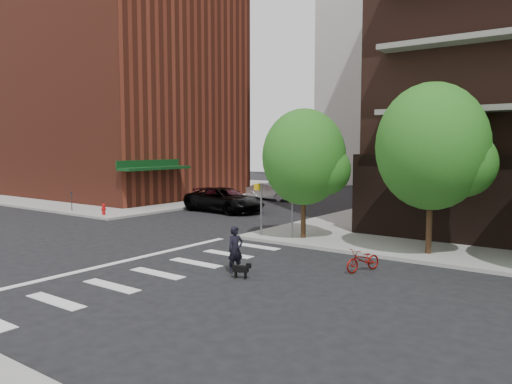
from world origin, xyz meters
TOP-DOWN VIEW (x-y plane):
  - ground at (0.00, 0.00)m, footprint 120.00×120.00m
  - sidewalk_nw at (-24.50, 23.50)m, footprint 31.00×33.00m
  - crosswalk at (2.21, -0.00)m, footprint 3.85×13.00m
  - midrise_nw at (-22.00, 18.00)m, footprint 21.40×15.50m
  - tree_a at (4.00, 8.50)m, footprint 4.00×4.00m
  - tree_b at (10.00, 8.50)m, footprint 4.50×4.50m
  - pedestrian_signal at (2.32, 7.92)m, footprint 2.18×0.67m
  - fire_hydrant at (-10.50, 7.80)m, footprint 0.24×0.24m
  - parking_meter at (-14.00, 7.80)m, footprint 0.10×0.08m
  - parked_car_black at (-5.88, 14.38)m, footprint 3.22×6.22m
  - parked_car_maroon at (-6.50, 15.41)m, footprint 2.29×5.26m
  - parked_car_silver at (-7.62, 22.64)m, footprint 1.62×4.43m
  - scooter at (8.84, 4.66)m, footprint 1.07×1.72m
  - dog_walker at (5.20, 1.75)m, footprint 0.72×0.59m
  - dog at (5.86, 1.26)m, footprint 0.66×0.34m

SIDE VIEW (x-z plane):
  - ground at x=0.00m, z-range 0.00..0.00m
  - crosswalk at x=2.21m, z-range 0.00..0.01m
  - sidewalk_nw at x=-24.50m, z-range 0.00..0.15m
  - dog at x=5.86m, z-range 0.07..0.63m
  - scooter at x=8.84m, z-range 0.00..0.86m
  - fire_hydrant at x=-10.50m, z-range 0.19..0.92m
  - parked_car_silver at x=-7.62m, z-range 0.00..1.45m
  - parked_car_maroon at x=-6.50m, z-range 0.00..1.51m
  - parked_car_black at x=-5.88m, z-range 0.00..1.68m
  - dog_walker at x=5.20m, z-range 0.00..1.70m
  - parking_meter at x=-14.00m, z-range 0.30..1.62m
  - pedestrian_signal at x=2.32m, z-range 0.55..3.15m
  - tree_a at x=4.00m, z-range 1.09..6.99m
  - tree_b at x=10.00m, z-range 1.22..7.87m
  - midrise_nw at x=-22.00m, z-range 0.15..20.15m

